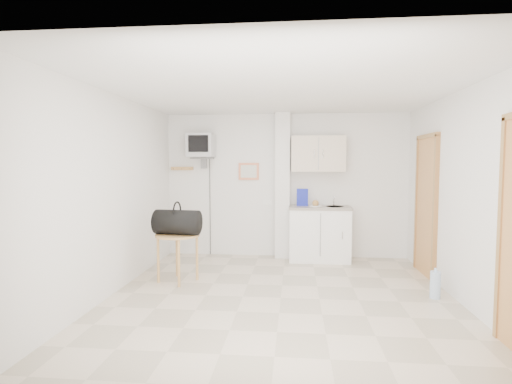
# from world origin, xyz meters

# --- Properties ---
(ground) EXTENTS (4.50, 4.50, 0.00)m
(ground) POSITION_xyz_m (0.00, 0.00, 0.00)
(ground) COLOR beige
(ground) RESTS_ON ground
(room_envelope) EXTENTS (4.24, 4.54, 2.55)m
(room_envelope) POSITION_xyz_m (0.24, 0.09, 1.54)
(room_envelope) COLOR white
(room_envelope) RESTS_ON ground
(kitchenette) EXTENTS (1.03, 0.58, 2.10)m
(kitchenette) POSITION_xyz_m (0.57, 2.00, 0.80)
(kitchenette) COLOR white
(kitchenette) RESTS_ON ground
(crt_television) EXTENTS (0.44, 0.45, 2.15)m
(crt_television) POSITION_xyz_m (-1.45, 2.02, 1.94)
(crt_television) COLOR slate
(crt_television) RESTS_ON ground
(round_table) EXTENTS (0.61, 0.61, 0.66)m
(round_table) POSITION_xyz_m (-1.45, 0.56, 0.57)
(round_table) COLOR #A5733F
(round_table) RESTS_ON ground
(duffel_bag) EXTENTS (0.65, 0.41, 0.46)m
(duffel_bag) POSITION_xyz_m (-1.44, 0.52, 0.84)
(duffel_bag) COLOR black
(duffel_bag) RESTS_ON round_table
(water_bottle) EXTENTS (0.12, 0.12, 0.37)m
(water_bottle) POSITION_xyz_m (1.87, 0.17, 0.17)
(water_bottle) COLOR #ABC6E4
(water_bottle) RESTS_ON ground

